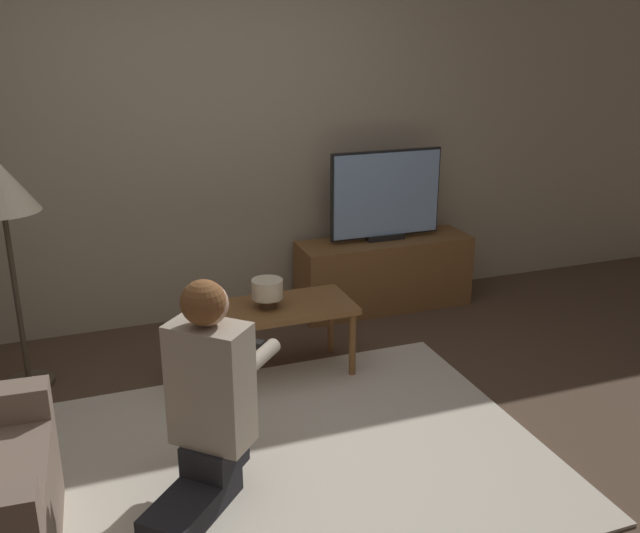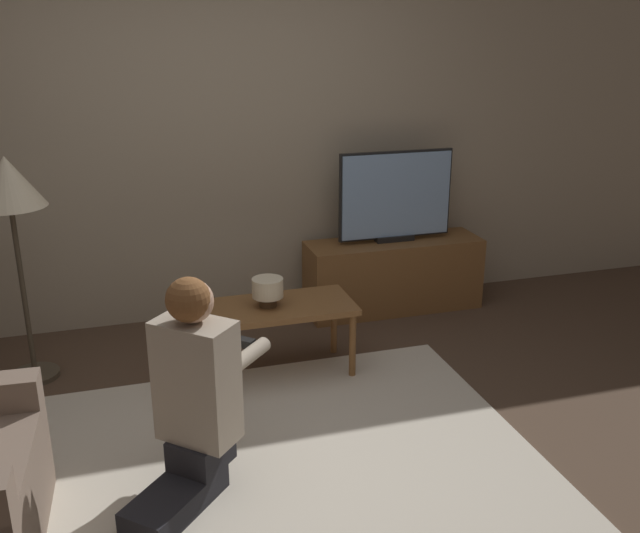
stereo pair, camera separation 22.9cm
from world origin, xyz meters
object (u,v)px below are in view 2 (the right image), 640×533
object	(u,v)px
floor_lamp	(9,195)
tv	(396,196)
table_lamp	(268,290)
coffee_table	(271,313)
person_kneeling	(194,392)

from	to	relation	value
floor_lamp	tv	bearing A→B (deg)	9.03
floor_lamp	table_lamp	distance (m)	1.51
tv	coffee_table	world-z (taller)	tv
tv	person_kneeling	bearing A→B (deg)	-133.19
floor_lamp	person_kneeling	xyz separation A→B (m)	(0.79, -1.37, -0.61)
tv	table_lamp	distance (m)	1.37
person_kneeling	table_lamp	size ratio (longest dim) A/B	5.59
person_kneeling	table_lamp	bearing A→B (deg)	-75.80
table_lamp	coffee_table	bearing A→B (deg)	18.29
floor_lamp	table_lamp	xyz separation A→B (m)	(1.34, -0.38, -0.57)
person_kneeling	table_lamp	distance (m)	1.14
tv	floor_lamp	world-z (taller)	floor_lamp
tv	table_lamp	bearing A→B (deg)	-145.13
floor_lamp	table_lamp	world-z (taller)	floor_lamp
person_kneeling	table_lamp	xyz separation A→B (m)	(0.55, 0.99, 0.04)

